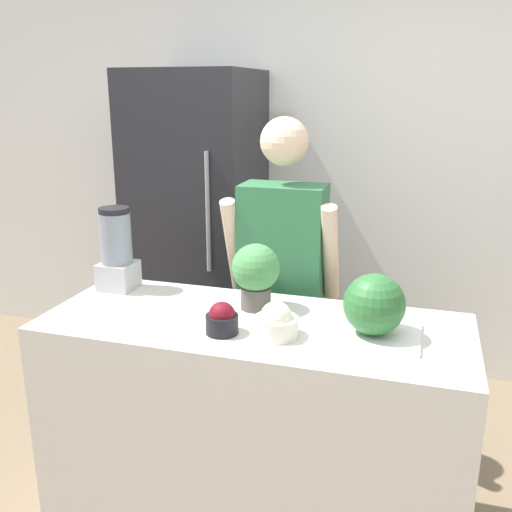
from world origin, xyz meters
name	(u,v)px	position (x,y,z in m)	size (l,w,h in m)	color
wall_back	(331,167)	(0.00, 1.97, 1.30)	(8.00, 0.06, 2.60)	white
counter_island	(254,427)	(0.00, 0.32, 0.46)	(1.63, 0.64, 0.92)	beige
refrigerator	(198,229)	(-0.74, 1.58, 0.94)	(0.71, 0.73, 1.88)	#232328
person	(282,291)	(-0.02, 0.86, 0.86)	(0.53, 0.26, 1.66)	#4C608C
cutting_board	(367,333)	(0.43, 0.32, 0.93)	(0.37, 0.29, 0.01)	white
watermelon	(374,304)	(0.45, 0.31, 1.04)	(0.22, 0.22, 0.22)	#2D6B33
bowl_cherries	(222,320)	(-0.08, 0.18, 0.97)	(0.12, 0.12, 0.12)	black
bowl_cream	(276,322)	(0.12, 0.21, 0.97)	(0.16, 0.16, 0.13)	white
blender	(117,251)	(-0.68, 0.51, 1.09)	(0.15, 0.15, 0.37)	#B7B7BC
potted_plant	(256,272)	(-0.03, 0.45, 1.07)	(0.19, 0.19, 0.27)	#514C47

